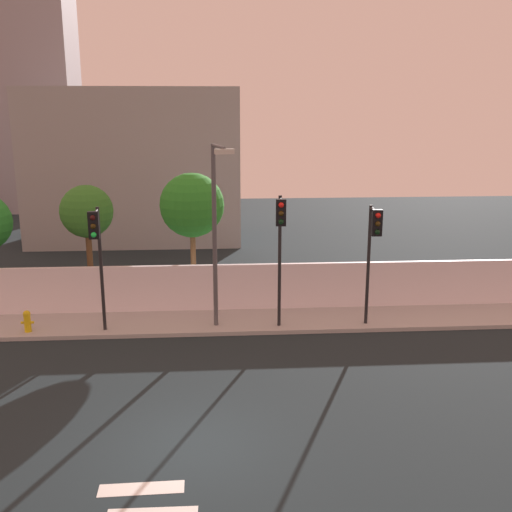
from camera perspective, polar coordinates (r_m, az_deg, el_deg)
ground_plane at (r=14.85m, az=-6.32°, el=-17.74°), size 80.00×80.00×0.00m
sidewalk at (r=22.22m, az=-5.50°, el=-6.41°), size 36.00×2.40×0.15m
perimeter_wall at (r=23.13m, az=-5.48°, el=-3.03°), size 36.00×0.18×1.80m
traffic_light_left at (r=20.27m, az=2.36°, el=2.02°), size 0.35×1.12×4.74m
traffic_light_center at (r=20.85m, az=11.19°, el=1.40°), size 0.35×1.22×4.37m
traffic_light_right at (r=20.51m, az=-15.04°, el=1.06°), size 0.35×1.23×4.41m
street_lamp_curbside at (r=20.47m, az=-3.88°, el=3.31°), size 0.75×1.97×6.50m
fire_hydrant at (r=22.42m, az=-21.13°, el=-5.79°), size 0.44×0.26×0.78m
roadside_tree_midleft at (r=24.47m, az=-15.97°, el=4.05°), size 2.09×2.09×4.89m
roadside_tree_midright at (r=23.92m, az=-6.18°, el=4.83°), size 2.58×2.58×5.34m
low_building_distant at (r=36.58m, az=-11.47°, el=8.50°), size 12.26×6.00×8.97m
tower_on_skyline at (r=50.39m, az=-21.33°, el=18.69°), size 6.92×5.00×25.47m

